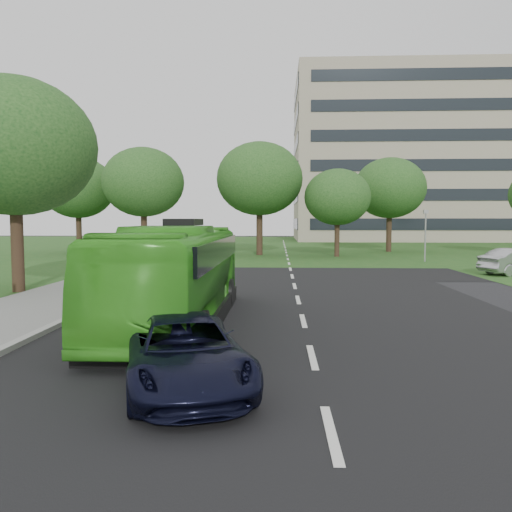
# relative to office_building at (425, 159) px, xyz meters

# --- Properties ---
(ground) EXTENTS (160.00, 160.00, 0.00)m
(ground) POSITION_rel_office_building_xyz_m (-21.96, -61.96, -12.50)
(ground) COLOR black
(ground) RESTS_ON ground
(street_surfaces) EXTENTS (120.00, 120.00, 0.15)m
(street_surfaces) POSITION_rel_office_building_xyz_m (-22.34, -39.21, -12.47)
(street_surfaces) COLOR black
(street_surfaces) RESTS_ON ground
(office_building) EXTENTS (40.10, 20.10, 25.00)m
(office_building) POSITION_rel_office_building_xyz_m (0.00, 0.00, 0.00)
(office_building) COLOR gray
(office_building) RESTS_ON ground
(tree_park_a) EXTENTS (7.00, 7.00, 9.30)m
(tree_park_a) POSITION_rel_office_building_xyz_m (-34.33, -36.25, -6.19)
(tree_park_a) COLOR black
(tree_park_a) RESTS_ON ground
(tree_park_b) EXTENTS (7.52, 7.52, 9.86)m
(tree_park_b) POSITION_rel_office_building_xyz_m (-24.36, -35.21, -5.85)
(tree_park_b) COLOR black
(tree_park_b) RESTS_ON ground
(tree_park_c) EXTENTS (5.52, 5.52, 7.33)m
(tree_park_c) POSITION_rel_office_building_xyz_m (-17.80, -36.94, -7.52)
(tree_park_c) COLOR black
(tree_park_c) RESTS_ON ground
(tree_park_d) EXTENTS (6.85, 6.85, 9.06)m
(tree_park_d) POSITION_rel_office_building_xyz_m (-12.00, -30.13, -6.36)
(tree_park_d) COLOR black
(tree_park_d) RESTS_ON ground
(tree_park_f) EXTENTS (6.70, 6.70, 8.94)m
(tree_park_f) POSITION_rel_office_building_xyz_m (-41.31, -33.19, -6.42)
(tree_park_f) COLOR black
(tree_park_f) RESTS_ON ground
(tree_side_near) EXTENTS (6.80, 6.80, 9.03)m
(tree_side_near) POSITION_rel_office_building_xyz_m (-33.82, -58.25, -6.37)
(tree_side_near) COLOR black
(tree_side_near) RESTS_ON ground
(bus) EXTENTS (2.48, 10.43, 2.90)m
(bus) POSITION_rel_office_building_xyz_m (-25.69, -64.38, -11.05)
(bus) COLOR green
(bus) RESTS_ON ground
(suv) EXTENTS (3.40, 5.00, 1.27)m
(suv) POSITION_rel_office_building_xyz_m (-24.46, -69.96, -11.86)
(suv) COLOR black
(suv) RESTS_ON ground
(camera_pole) EXTENTS (0.35, 0.31, 3.82)m
(camera_pole) POSITION_rel_office_building_xyz_m (-11.96, -41.96, -10.04)
(camera_pole) COLOR gray
(camera_pole) RESTS_ON ground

